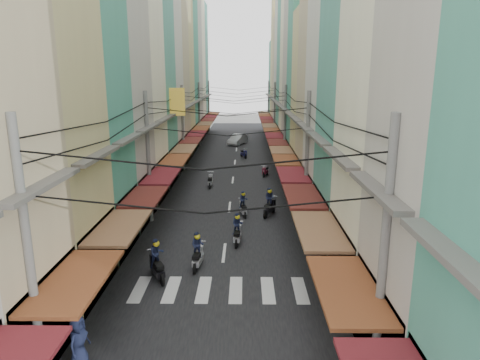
# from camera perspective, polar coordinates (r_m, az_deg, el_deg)

# --- Properties ---
(ground) EXTENTS (160.00, 160.00, 0.00)m
(ground) POSITION_cam_1_polar(r_m,az_deg,el_deg) (24.68, -1.90, -7.84)
(ground) COLOR slate
(ground) RESTS_ON ground
(road) EXTENTS (10.00, 80.00, 0.02)m
(road) POSITION_cam_1_polar(r_m,az_deg,el_deg) (43.88, -0.74, 1.87)
(road) COLOR black
(road) RESTS_ON ground
(sidewalk_left) EXTENTS (3.00, 80.00, 0.06)m
(sidewalk_left) POSITION_cam_1_polar(r_m,az_deg,el_deg) (44.51, -9.14, 1.89)
(sidewalk_left) COLOR slate
(sidewalk_left) RESTS_ON ground
(sidewalk_right) EXTENTS (3.00, 80.00, 0.06)m
(sidewalk_right) POSITION_cam_1_polar(r_m,az_deg,el_deg) (44.19, 7.72, 1.86)
(sidewalk_right) COLOR slate
(sidewalk_right) RESTS_ON ground
(crosswalk) EXTENTS (7.55, 2.40, 0.01)m
(crosswalk) POSITION_cam_1_polar(r_m,az_deg,el_deg) (19.23, -2.72, -14.38)
(crosswalk) COLOR silver
(crosswalk) RESTS_ON ground
(building_row_left) EXTENTS (7.80, 67.67, 23.70)m
(building_row_left) POSITION_cam_1_polar(r_m,az_deg,el_deg) (40.49, -12.57, 14.47)
(building_row_left) COLOR silver
(building_row_left) RESTS_ON ground
(building_row_right) EXTENTS (7.80, 68.98, 22.59)m
(building_row_right) POSITION_cam_1_polar(r_m,az_deg,el_deg) (39.94, 10.86, 14.03)
(building_row_right) COLOR teal
(building_row_right) RESTS_ON ground
(utility_poles) EXTENTS (10.20, 66.13, 8.20)m
(utility_poles) POSITION_cam_1_polar(r_m,az_deg,el_deg) (38.02, -0.96, 10.04)
(utility_poles) COLOR slate
(utility_poles) RESTS_ON ground
(white_car) EXTENTS (5.25, 3.54, 1.72)m
(white_car) POSITION_cam_1_polar(r_m,az_deg,el_deg) (57.63, -0.31, 4.75)
(white_car) COLOR #BCBBC0
(white_car) RESTS_ON ground
(bicycle) EXTENTS (1.86, 1.01, 1.21)m
(bicycle) POSITION_cam_1_polar(r_m,az_deg,el_deg) (23.88, 12.26, -8.93)
(bicycle) COLOR black
(bicycle) RESTS_ON ground
(moving_scooters) EXTENTS (6.32, 31.47, 1.93)m
(moving_scooters) POSITION_cam_1_polar(r_m,az_deg,el_deg) (27.63, -1.44, -4.24)
(moving_scooters) COLOR black
(moving_scooters) RESTS_ON ground
(parked_scooters) EXTENTS (12.92, 15.42, 1.00)m
(parked_scooters) POSITION_cam_1_polar(r_m,az_deg,el_deg) (20.88, 11.46, -10.90)
(parked_scooters) COLOR black
(parked_scooters) RESTS_ON ground
(pedestrians) EXTENTS (12.42, 24.27, 2.21)m
(pedestrians) POSITION_cam_1_polar(r_m,az_deg,el_deg) (25.55, -11.83, -4.97)
(pedestrians) COLOR #26202B
(pedestrians) RESTS_ON ground
(market_umbrella) EXTENTS (2.44, 2.44, 2.57)m
(market_umbrella) POSITION_cam_1_polar(r_m,az_deg,el_deg) (21.83, 13.49, -4.83)
(market_umbrella) COLOR #B2B2B7
(market_umbrella) RESTS_ON ground
(traffic_sign) EXTENTS (0.10, 0.63, 2.90)m
(traffic_sign) POSITION_cam_1_polar(r_m,az_deg,el_deg) (24.92, 11.98, -2.79)
(traffic_sign) COLOR slate
(traffic_sign) RESTS_ON ground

